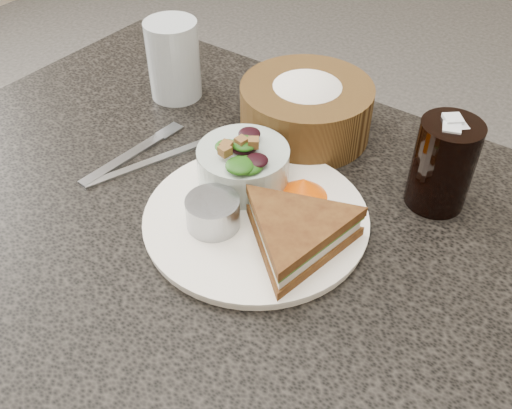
{
  "coord_description": "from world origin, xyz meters",
  "views": [
    {
      "loc": [
        0.34,
        -0.41,
        1.24
      ],
      "look_at": [
        0.04,
        0.01,
        0.78
      ],
      "focal_mm": 40.0,
      "sensor_mm": 36.0,
      "label": 1
    }
  ],
  "objects_px": {
    "dressing_ramekin": "(213,213)",
    "cola_glass": "(444,161)",
    "dining_table": "(236,373)",
    "salad_bowl": "(243,160)",
    "dinner_plate": "(256,219)",
    "water_glass": "(174,60)",
    "sandwich": "(296,234)",
    "bread_basket": "(306,102)"
  },
  "relations": [
    {
      "from": "dining_table",
      "to": "dinner_plate",
      "type": "relative_size",
      "value": 3.63
    },
    {
      "from": "dressing_ramekin",
      "to": "water_glass",
      "type": "relative_size",
      "value": 0.52
    },
    {
      "from": "salad_bowl",
      "to": "dressing_ramekin",
      "type": "height_order",
      "value": "salad_bowl"
    },
    {
      "from": "dressing_ramekin",
      "to": "sandwich",
      "type": "bearing_deg",
      "value": 14.49
    },
    {
      "from": "bread_basket",
      "to": "salad_bowl",
      "type": "bearing_deg",
      "value": -89.19
    },
    {
      "from": "sandwich",
      "to": "cola_glass",
      "type": "height_order",
      "value": "cola_glass"
    },
    {
      "from": "bread_basket",
      "to": "cola_glass",
      "type": "bearing_deg",
      "value": -8.37
    },
    {
      "from": "salad_bowl",
      "to": "water_glass",
      "type": "relative_size",
      "value": 0.96
    },
    {
      "from": "dressing_ramekin",
      "to": "water_glass",
      "type": "xyz_separation_m",
      "value": [
        -0.25,
        0.21,
        0.03
      ]
    },
    {
      "from": "dressing_ramekin",
      "to": "cola_glass",
      "type": "xyz_separation_m",
      "value": [
        0.2,
        0.21,
        0.03
      ]
    },
    {
      "from": "dining_table",
      "to": "dressing_ramekin",
      "type": "bearing_deg",
      "value": -81.84
    },
    {
      "from": "cola_glass",
      "to": "dinner_plate",
      "type": "bearing_deg",
      "value": -134.08
    },
    {
      "from": "sandwich",
      "to": "cola_glass",
      "type": "bearing_deg",
      "value": 103.68
    },
    {
      "from": "sandwich",
      "to": "cola_glass",
      "type": "xyz_separation_m",
      "value": [
        0.09,
        0.19,
        0.03
      ]
    },
    {
      "from": "dinner_plate",
      "to": "cola_glass",
      "type": "height_order",
      "value": "cola_glass"
    },
    {
      "from": "sandwich",
      "to": "bread_basket",
      "type": "xyz_separation_m",
      "value": [
        -0.12,
        0.22,
        0.02
      ]
    },
    {
      "from": "dining_table",
      "to": "sandwich",
      "type": "xyz_separation_m",
      "value": [
        0.11,
        -0.01,
        0.41
      ]
    },
    {
      "from": "salad_bowl",
      "to": "bread_basket",
      "type": "bearing_deg",
      "value": 90.81
    },
    {
      "from": "dining_table",
      "to": "bread_basket",
      "type": "height_order",
      "value": "bread_basket"
    },
    {
      "from": "dining_table",
      "to": "dinner_plate",
      "type": "distance_m",
      "value": 0.38
    },
    {
      "from": "sandwich",
      "to": "water_glass",
      "type": "bearing_deg",
      "value": -167.55
    },
    {
      "from": "dinner_plate",
      "to": "sandwich",
      "type": "xyz_separation_m",
      "value": [
        0.07,
        -0.02,
        0.03
      ]
    },
    {
      "from": "salad_bowl",
      "to": "dining_table",
      "type": "bearing_deg",
      "value": -73.23
    },
    {
      "from": "bread_basket",
      "to": "cola_glass",
      "type": "relative_size",
      "value": 1.47
    },
    {
      "from": "dinner_plate",
      "to": "dining_table",
      "type": "bearing_deg",
      "value": -169.68
    },
    {
      "from": "dressing_ramekin",
      "to": "cola_glass",
      "type": "distance_m",
      "value": 0.29
    },
    {
      "from": "sandwich",
      "to": "water_glass",
      "type": "relative_size",
      "value": 1.35
    },
    {
      "from": "dressing_ramekin",
      "to": "salad_bowl",
      "type": "bearing_deg",
      "value": 103.29
    },
    {
      "from": "dining_table",
      "to": "dressing_ramekin",
      "type": "height_order",
      "value": "dressing_ramekin"
    },
    {
      "from": "dinner_plate",
      "to": "salad_bowl",
      "type": "relative_size",
      "value": 2.31
    },
    {
      "from": "sandwich",
      "to": "bread_basket",
      "type": "bearing_deg",
      "value": 160.28
    },
    {
      "from": "dining_table",
      "to": "salad_bowl",
      "type": "xyz_separation_m",
      "value": [
        -0.02,
        0.05,
        0.42
      ]
    },
    {
      "from": "salad_bowl",
      "to": "bread_basket",
      "type": "relative_size",
      "value": 0.62
    },
    {
      "from": "dressing_ramekin",
      "to": "bread_basket",
      "type": "distance_m",
      "value": 0.25
    },
    {
      "from": "dining_table",
      "to": "bread_basket",
      "type": "relative_size",
      "value": 5.22
    },
    {
      "from": "dinner_plate",
      "to": "sandwich",
      "type": "distance_m",
      "value": 0.08
    },
    {
      "from": "cola_glass",
      "to": "salad_bowl",
      "type": "bearing_deg",
      "value": -150.33
    },
    {
      "from": "dining_table",
      "to": "dinner_plate",
      "type": "height_order",
      "value": "dinner_plate"
    },
    {
      "from": "dinner_plate",
      "to": "sandwich",
      "type": "bearing_deg",
      "value": -13.9
    },
    {
      "from": "dining_table",
      "to": "dinner_plate",
      "type": "bearing_deg",
      "value": 10.32
    },
    {
      "from": "dinner_plate",
      "to": "dressing_ramekin",
      "type": "bearing_deg",
      "value": -126.55
    },
    {
      "from": "dinner_plate",
      "to": "water_glass",
      "type": "height_order",
      "value": "water_glass"
    }
  ]
}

